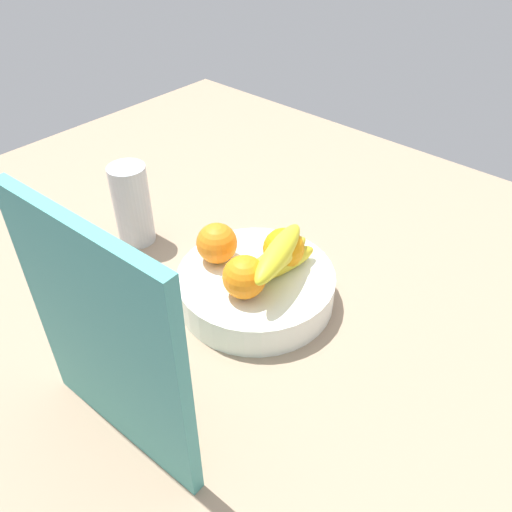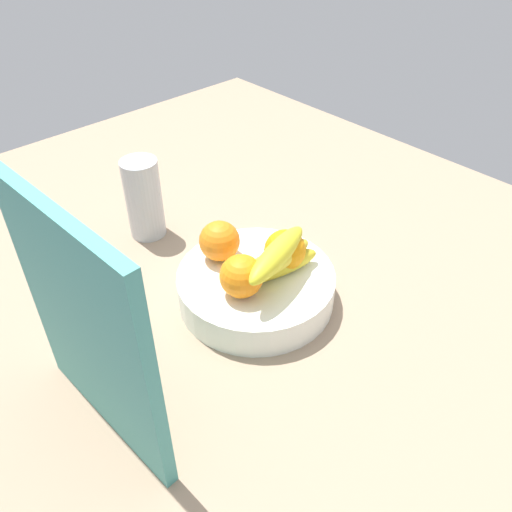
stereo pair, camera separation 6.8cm
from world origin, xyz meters
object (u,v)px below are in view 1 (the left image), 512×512
(cutting_board, at_px, (105,344))
(thermos_tumbler, at_px, (132,205))
(banana_bunch, at_px, (275,260))
(fruit_bowl, at_px, (256,287))
(orange_front_right, at_px, (244,277))
(orange_center, at_px, (285,249))
(orange_front_left, at_px, (217,243))

(cutting_board, relative_size, thermos_tumbler, 2.12)
(banana_bunch, bearing_deg, cutting_board, 91.73)
(thermos_tumbler, bearing_deg, cutting_board, 139.70)
(fruit_bowl, relative_size, orange_front_right, 3.80)
(orange_center, bearing_deg, orange_front_right, 87.73)
(fruit_bowl, bearing_deg, banana_bunch, -160.26)
(orange_front_right, relative_size, banana_bunch, 0.39)
(orange_front_left, xyz_separation_m, cutting_board, (-0.12, 0.31, 0.08))
(fruit_bowl, height_order, orange_front_left, orange_front_left)
(fruit_bowl, xyz_separation_m, orange_center, (-0.02, -0.05, 0.07))
(fruit_bowl, xyz_separation_m, thermos_tumbler, (0.31, 0.03, 0.06))
(orange_front_left, xyz_separation_m, thermos_tumbler, (0.23, 0.01, -0.01))
(orange_front_right, xyz_separation_m, thermos_tumbler, (0.32, -0.02, -0.01))
(orange_front_left, bearing_deg, fruit_bowl, -168.95)
(banana_bunch, xyz_separation_m, thermos_tumbler, (0.34, 0.04, -0.02))
(orange_center, height_order, thermos_tumbler, thermos_tumbler)
(cutting_board, bearing_deg, thermos_tumbler, -42.80)
(fruit_bowl, height_order, thermos_tumbler, thermos_tumbler)
(fruit_bowl, height_order, cutting_board, cutting_board)
(cutting_board, bearing_deg, banana_bunch, -90.78)
(orange_center, bearing_deg, orange_front_left, 33.23)
(orange_front_left, height_order, orange_front_right, same)
(orange_center, bearing_deg, banana_bunch, 105.90)
(orange_front_left, distance_m, banana_bunch, 0.12)
(orange_center, distance_m, banana_bunch, 0.04)
(orange_center, bearing_deg, cutting_board, 93.24)
(orange_front_right, bearing_deg, orange_center, -92.27)
(thermos_tumbler, bearing_deg, fruit_bowl, -174.98)
(orange_front_left, relative_size, orange_center, 1.00)
(orange_front_right, height_order, thermos_tumbler, thermos_tumbler)
(orange_front_left, relative_size, thermos_tumbler, 0.43)
(banana_bunch, bearing_deg, orange_center, -74.10)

